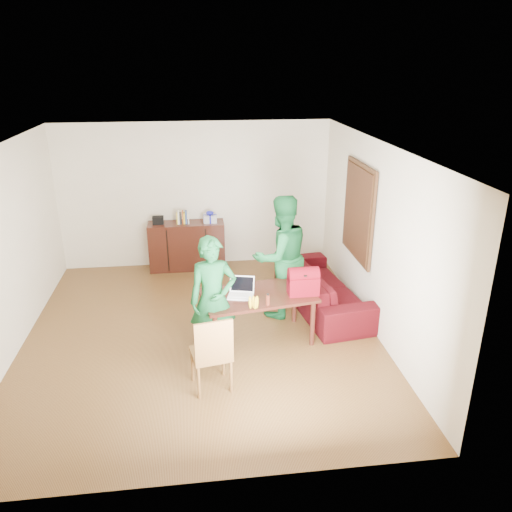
{
  "coord_description": "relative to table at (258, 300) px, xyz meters",
  "views": [
    {
      "loc": [
        -0.01,
        -6.37,
        3.71
      ],
      "look_at": [
        0.79,
        -0.06,
        1.2
      ],
      "focal_mm": 35.0,
      "sensor_mm": 36.0,
      "label": 1
    }
  ],
  "objects": [
    {
      "name": "table",
      "position": [
        0.0,
        0.0,
        0.0
      ],
      "size": [
        1.64,
        1.1,
        0.71
      ],
      "rotation": [
        0.0,
        0.0,
        0.17
      ],
      "color": "black",
      "rests_on": "ground"
    },
    {
      "name": "laptop",
      "position": [
        -0.24,
        -0.05,
        0.13
      ],
      "size": [
        0.38,
        0.31,
        0.24
      ],
      "rotation": [
        0.0,
        0.0,
        -0.24
      ],
      "color": "white",
      "rests_on": "table"
    },
    {
      "name": "chair",
      "position": [
        -0.69,
        -1.03,
        -0.34
      ],
      "size": [
        0.52,
        0.51,
        0.99
      ],
      "rotation": [
        0.0,
        0.0,
        0.19
      ],
      "color": "brown",
      "rests_on": "ground"
    },
    {
      "name": "bottle",
      "position": [
        0.09,
        -0.33,
        0.17
      ],
      "size": [
        0.07,
        0.07,
        0.16
      ],
      "primitive_type": "cylinder",
      "rotation": [
        0.0,
        0.0,
        0.26
      ],
      "color": "#5B2214",
      "rests_on": "table"
    },
    {
      "name": "person_near",
      "position": [
        -0.63,
        -0.34,
        0.21
      ],
      "size": [
        0.65,
        0.46,
        1.68
      ],
      "primitive_type": "imported",
      "rotation": [
        0.0,
        0.0,
        0.1
      ],
      "color": "#135629",
      "rests_on": "ground"
    },
    {
      "name": "red_bag",
      "position": [
        0.62,
        -0.06,
        0.24
      ],
      "size": [
        0.42,
        0.24,
        0.3
      ],
      "primitive_type": "cube",
      "rotation": [
        0.0,
        0.0,
        0.01
      ],
      "color": "maroon",
      "rests_on": "table"
    },
    {
      "name": "person_far",
      "position": [
        0.45,
        0.74,
        0.32
      ],
      "size": [
        1.12,
        1.0,
        1.9
      ],
      "primitive_type": "imported",
      "rotation": [
        0.0,
        0.0,
        3.5
      ],
      "color": "#166530",
      "rests_on": "ground"
    },
    {
      "name": "room",
      "position": [
        -0.77,
        0.39,
        0.68
      ],
      "size": [
        5.2,
        5.7,
        2.9
      ],
      "color": "#412510",
      "rests_on": "ground"
    },
    {
      "name": "sofa",
      "position": [
        1.16,
        0.91,
        -0.29
      ],
      "size": [
        1.21,
        2.4,
        0.67
      ],
      "primitive_type": "imported",
      "rotation": [
        0.0,
        0.0,
        1.71
      ],
      "color": "#380708",
      "rests_on": "ground"
    },
    {
      "name": "bananas",
      "position": [
        -0.11,
        -0.41,
        0.12
      ],
      "size": [
        0.18,
        0.12,
        0.07
      ],
      "primitive_type": null,
      "rotation": [
        0.0,
        0.0,
        -0.06
      ],
      "color": "gold",
      "rests_on": "table"
    }
  ]
}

